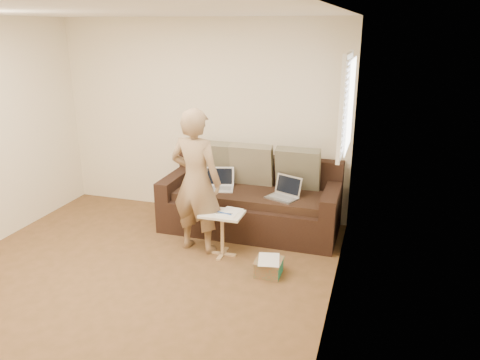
{
  "coord_description": "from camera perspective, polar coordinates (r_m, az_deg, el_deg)",
  "views": [
    {
      "loc": [
        2.32,
        -3.51,
        2.49
      ],
      "look_at": [
        0.8,
        1.4,
        0.78
      ],
      "focal_mm": 34.81,
      "sensor_mm": 36.0,
      "label": 1
    }
  ],
  "objects": [
    {
      "name": "pillow_left",
      "position": [
        6.15,
        -3.47,
        2.31
      ],
      "size": [
        0.55,
        0.29,
        0.57
      ],
      "primitive_type": null,
      "rotation": [
        0.28,
        0.0,
        0.0
      ],
      "color": "#615A47",
      "rests_on": "sofa"
    },
    {
      "name": "wall_back",
      "position": [
        6.32,
        -4.68,
        7.5
      ],
      "size": [
        4.0,
        0.0,
        4.0
      ],
      "primitive_type": "plane",
      "rotation": [
        1.57,
        0.0,
        0.0
      ],
      "color": "beige",
      "rests_on": "ground"
    },
    {
      "name": "laptop_white",
      "position": [
        5.88,
        -2.61,
        -1.18
      ],
      "size": [
        0.42,
        0.35,
        0.26
      ],
      "primitive_type": null,
      "rotation": [
        0.0,
        0.0,
        0.27
      ],
      "color": "white",
      "rests_on": "sofa"
    },
    {
      "name": "drinking_glass",
      "position": [
        5.28,
        -3.76,
        -2.95
      ],
      "size": [
        0.07,
        0.07,
        0.12
      ],
      "primitive_type": null,
      "color": "silver",
      "rests_on": "side_table"
    },
    {
      "name": "striped_box",
      "position": [
        4.96,
        3.54,
        -10.59
      ],
      "size": [
        0.28,
        0.28,
        0.18
      ],
      "primitive_type": null,
      "color": "#C8421E",
      "rests_on": "ground"
    },
    {
      "name": "side_table",
      "position": [
        5.28,
        -2.19,
        -6.63
      ],
      "size": [
        0.47,
        0.33,
        0.51
      ],
      "primitive_type": null,
      "color": "silver",
      "rests_on": "ground"
    },
    {
      "name": "wall_right",
      "position": [
        3.72,
        11.33,
        -0.64
      ],
      "size": [
        0.0,
        4.5,
        4.5
      ],
      "primitive_type": "plane",
      "rotation": [
        1.57,
        0.0,
        -1.57
      ],
      "color": "beige",
      "rests_on": "ground"
    },
    {
      "name": "paper_on_table",
      "position": [
        5.2,
        -1.27,
        -3.95
      ],
      "size": [
        0.25,
        0.33,
        0.0
      ],
      "primitive_type": null,
      "rotation": [
        0.0,
        0.0,
        -0.14
      ],
      "color": "white",
      "rests_on": "side_table"
    },
    {
      "name": "pillow_right",
      "position": [
        5.84,
        7.11,
        1.34
      ],
      "size": [
        0.55,
        0.28,
        0.57
      ],
      "primitive_type": null,
      "rotation": [
        0.26,
        0.0,
        0.0
      ],
      "color": "#615A47",
      "rests_on": "sofa"
    },
    {
      "name": "scissors",
      "position": [
        5.15,
        -1.92,
        -4.1
      ],
      "size": [
        0.2,
        0.15,
        0.02
      ],
      "primitive_type": null,
      "rotation": [
        0.0,
        0.0,
        -0.29
      ],
      "color": "silver",
      "rests_on": "side_table"
    },
    {
      "name": "laptop_silver",
      "position": [
        5.6,
        5.15,
        -2.28
      ],
      "size": [
        0.43,
        0.37,
        0.24
      ],
      "primitive_type": null,
      "rotation": [
        0.0,
        0.0,
        -0.39
      ],
      "color": "#B7BABC",
      "rests_on": "sofa"
    },
    {
      "name": "person",
      "position": [
        5.22,
        -5.41,
        -0.17
      ],
      "size": [
        0.66,
        0.48,
        1.67
      ],
      "primitive_type": "imported",
      "rotation": [
        0.0,
        0.0,
        3.02
      ],
      "color": "olive",
      "rests_on": "ground"
    },
    {
      "name": "window_blinds",
      "position": [
        5.08,
        12.98,
        9.0
      ],
      "size": [
        0.12,
        0.88,
        1.08
      ],
      "primitive_type": null,
      "color": "white",
      "rests_on": "wall_right"
    },
    {
      "name": "sofa",
      "position": [
        5.87,
        1.28,
        -2.2
      ],
      "size": [
        2.2,
        0.95,
        0.85
      ],
      "primitive_type": null,
      "color": "black",
      "rests_on": "ground"
    },
    {
      "name": "floor",
      "position": [
        4.89,
        -14.32,
        -12.85
      ],
      "size": [
        4.5,
        4.5,
        0.0
      ],
      "primitive_type": "plane",
      "color": "brown",
      "rests_on": "ground"
    },
    {
      "name": "ceiling",
      "position": [
        4.21,
        -17.25,
        19.12
      ],
      "size": [
        4.5,
        4.5,
        0.0
      ],
      "primitive_type": "plane",
      "rotation": [
        3.14,
        0.0,
        0.0
      ],
      "color": "white",
      "rests_on": "wall_back"
    },
    {
      "name": "pillow_mid",
      "position": [
        5.97,
        1.45,
        1.86
      ],
      "size": [
        0.55,
        0.27,
        0.57
      ],
      "primitive_type": null,
      "rotation": [
        0.24,
        0.0,
        0.0
      ],
      "color": "#777355",
      "rests_on": "sofa"
    }
  ]
}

